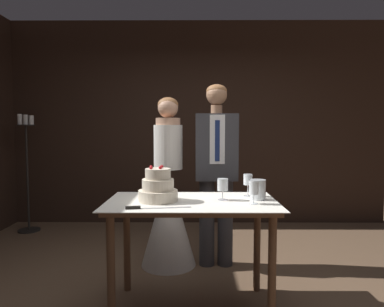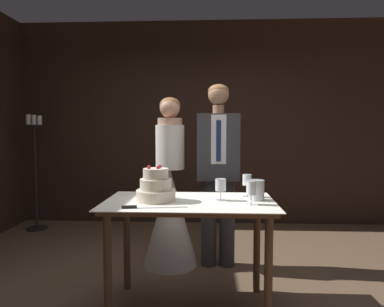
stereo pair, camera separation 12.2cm
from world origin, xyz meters
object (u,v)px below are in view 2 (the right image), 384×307
object	(u,v)px
groom	(218,166)
cake_knife	(142,207)
wine_glass_near	(251,189)
wine_glass_middle	(247,181)
wine_glass_far	(221,186)
hurricane_candle	(256,191)
tiered_cake	(156,188)
bride	(170,204)
candle_stand	(35,171)
cake_table	(189,216)

from	to	relation	value
groom	cake_knife	bearing A→B (deg)	-116.78
wine_glass_near	wine_glass_middle	size ratio (longest dim) A/B	0.94
wine_glass_far	hurricane_candle	bearing A→B (deg)	3.34
tiered_cake	wine_glass_middle	world-z (taller)	tiered_cake
cake_knife	hurricane_candle	xyz separation A→B (m)	(0.81, 0.30, 0.06)
cake_knife	wine_glass_far	world-z (taller)	wine_glass_far
cake_knife	bride	size ratio (longest dim) A/B	0.26
tiered_cake	bride	world-z (taller)	bride
wine_glass_near	candle_stand	bearing A→B (deg)	142.00
wine_glass_near	groom	size ratio (longest dim) A/B	0.09
cake_table	groom	xyz separation A→B (m)	(0.24, 0.82, 0.29)
hurricane_candle	cake_table	bearing A→B (deg)	-174.49
cake_knife	bride	distance (m)	1.10
candle_stand	wine_glass_near	bearing A→B (deg)	-38.00
cake_table	bride	bearing A→B (deg)	106.05
hurricane_candle	candle_stand	world-z (taller)	candle_stand
wine_glass_near	hurricane_candle	world-z (taller)	wine_glass_near
cake_table	wine_glass_middle	xyz separation A→B (m)	(0.44, 0.18, 0.24)
bride	candle_stand	distance (m)	2.25
hurricane_candle	groom	size ratio (longest dim) A/B	0.09
cake_table	wine_glass_far	xyz separation A→B (m)	(0.23, 0.03, 0.22)
bride	groom	size ratio (longest dim) A/B	0.93
cake_table	groom	distance (m)	0.90
tiered_cake	hurricane_candle	size ratio (longest dim) A/B	1.92
cake_table	wine_glass_far	bearing A→B (deg)	8.00
wine_glass_near	wine_glass_middle	distance (m)	0.28
wine_glass_middle	hurricane_candle	bearing A→B (deg)	-66.33
cake_table	bride	xyz separation A→B (m)	(-0.24, 0.82, -0.10)
tiered_cake	hurricane_candle	xyz separation A→B (m)	(0.75, 0.05, -0.03)
wine_glass_near	groom	bearing A→B (deg)	102.66
groom	candle_stand	xyz separation A→B (m)	(-2.41, 1.13, -0.20)
wine_glass_middle	hurricane_candle	xyz separation A→B (m)	(0.06, -0.13, -0.05)
cake_knife	groom	bearing A→B (deg)	54.17
cake_knife	wine_glass_middle	bearing A→B (deg)	20.92
cake_knife	wine_glass_middle	size ratio (longest dim) A/B	2.47
cake_knife	wine_glass_middle	xyz separation A→B (m)	(0.75, 0.43, 0.12)
wine_glass_far	tiered_cake	bearing A→B (deg)	-175.35
cake_table	candle_stand	distance (m)	2.92
wine_glass_near	bride	size ratio (longest dim) A/B	0.10
wine_glass_middle	candle_stand	world-z (taller)	candle_stand
wine_glass_near	wine_glass_far	bearing A→B (deg)	147.03
bride	cake_knife	bearing A→B (deg)	-93.77
groom	candle_stand	size ratio (longest dim) A/B	1.15
wine_glass_far	bride	distance (m)	0.97
cake_knife	candle_stand	bearing A→B (deg)	121.37
hurricane_candle	groom	distance (m)	0.82
cake_knife	wine_glass_middle	distance (m)	0.87
tiered_cake	hurricane_candle	distance (m)	0.75
cake_table	hurricane_candle	world-z (taller)	hurricane_candle
cake_table	hurricane_candle	size ratio (longest dim) A/B	8.32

